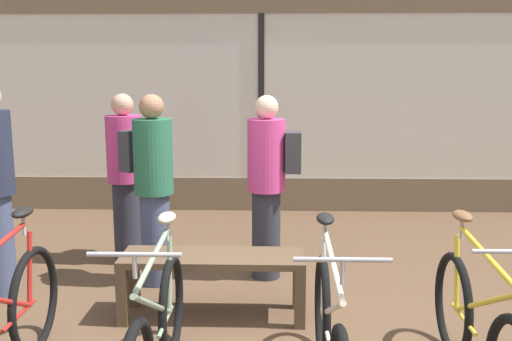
{
  "coord_description": "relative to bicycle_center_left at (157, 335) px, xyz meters",
  "views": [
    {
      "loc": [
        0.16,
        -3.33,
        1.89
      ],
      "look_at": [
        0.0,
        1.96,
        0.95
      ],
      "focal_mm": 40.0,
      "sensor_mm": 36.0,
      "label": 1
    }
  ],
  "objects": [
    {
      "name": "customer_near_bench",
      "position": [
        -0.39,
        1.79,
        0.53
      ],
      "size": [
        0.56,
        0.51,
        1.69
      ],
      "color": "#424C6B",
      "rests_on": "ground_plane"
    },
    {
      "name": "bicycle_center_left",
      "position": [
        0.0,
        0.0,
        0.0
      ],
      "size": [
        0.46,
        1.67,
        1.02
      ],
      "color": "black",
      "rests_on": "ground_plane"
    },
    {
      "name": "customer_mid_floor",
      "position": [
        0.63,
        1.97,
        0.52
      ],
      "size": [
        0.49,
        0.35,
        1.67
      ],
      "color": "#2D2D38",
      "rests_on": "ground_plane"
    },
    {
      "name": "customer_near_rack",
      "position": [
        -0.76,
        2.36,
        0.52
      ],
      "size": [
        0.55,
        0.54,
        1.67
      ],
      "color": "#2D2D38",
      "rests_on": "ground_plane"
    },
    {
      "name": "shop_back_wall",
      "position": [
        0.51,
        4.5,
        1.26
      ],
      "size": [
        12.0,
        0.08,
        3.2
      ],
      "color": "#7A664C",
      "rests_on": "ground_plane"
    },
    {
      "name": "display_bench",
      "position": [
        0.21,
        1.1,
        0.03
      ],
      "size": [
        1.4,
        0.44,
        0.5
      ],
      "color": "brown",
      "rests_on": "ground_plane"
    },
    {
      "name": "bicycle_center_right",
      "position": [
        0.99,
        -0.03,
        0.01
      ],
      "size": [
        0.46,
        1.73,
        1.03
      ],
      "color": "black",
      "rests_on": "ground_plane"
    },
    {
      "name": "bicycle_right",
      "position": [
        1.87,
        0.08,
        0.01
      ],
      "size": [
        0.46,
        1.68,
        1.03
      ],
      "color": "black",
      "rests_on": "ground_plane"
    }
  ]
}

